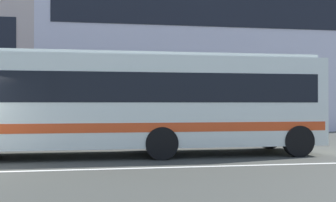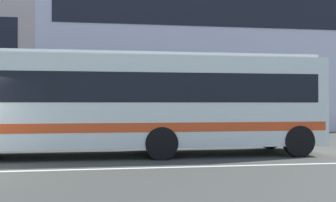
# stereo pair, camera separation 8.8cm
# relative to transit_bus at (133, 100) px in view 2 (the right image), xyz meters

# --- Properties ---
(apartment_block_right) EXTENTS (21.52, 11.10, 12.86)m
(apartment_block_right) POSITION_rel_transit_bus_xyz_m (5.99, 14.53, 4.61)
(apartment_block_right) COLOR silver
(apartment_block_right) RESTS_ON ground_plane
(transit_bus) EXTENTS (12.45, 2.59, 3.31)m
(transit_bus) POSITION_rel_transit_bus_xyz_m (0.00, 0.00, 0.00)
(transit_bus) COLOR silver
(transit_bus) RESTS_ON ground_plane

